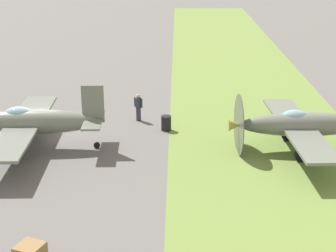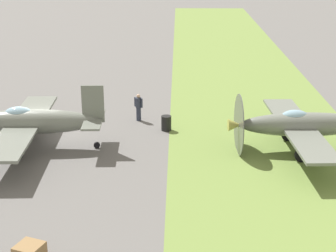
{
  "view_description": "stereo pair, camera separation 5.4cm",
  "coord_description": "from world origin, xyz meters",
  "px_view_note": "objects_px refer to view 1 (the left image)",
  "views": [
    {
      "loc": [
        -28.37,
        -7.68,
        10.98
      ],
      "look_at": [
        -1.24,
        -7.21,
        1.37
      ],
      "focal_mm": 57.32,
      "sensor_mm": 36.0,
      "label": 1
    },
    {
      "loc": [
        -28.37,
        -7.73,
        10.98
      ],
      "look_at": [
        -1.24,
        -7.21,
        1.37
      ],
      "focal_mm": 57.32,
      "sensor_mm": 36.0,
      "label": 2
    }
  ],
  "objects_px": {
    "fuel_drum": "(166,123)",
    "airplane_lead": "(28,122)",
    "ground_crew_chief": "(138,107)",
    "airplane_wingman": "(303,124)"
  },
  "relations": [
    {
      "from": "ground_crew_chief",
      "to": "fuel_drum",
      "type": "xyz_separation_m",
      "value": [
        -1.78,
        -1.78,
        -0.46
      ]
    },
    {
      "from": "airplane_lead",
      "to": "fuel_drum",
      "type": "distance_m",
      "value": 8.08
    },
    {
      "from": "airplane_lead",
      "to": "ground_crew_chief",
      "type": "height_order",
      "value": "airplane_lead"
    },
    {
      "from": "airplane_lead",
      "to": "ground_crew_chief",
      "type": "bearing_deg",
      "value": -51.3
    },
    {
      "from": "ground_crew_chief",
      "to": "fuel_drum",
      "type": "distance_m",
      "value": 2.56
    },
    {
      "from": "airplane_lead",
      "to": "ground_crew_chief",
      "type": "relative_size",
      "value": 6.03
    },
    {
      "from": "fuel_drum",
      "to": "airplane_wingman",
      "type": "bearing_deg",
      "value": -112.9
    },
    {
      "from": "airplane_wingman",
      "to": "fuel_drum",
      "type": "distance_m",
      "value": 8.06
    },
    {
      "from": "ground_crew_chief",
      "to": "airplane_wingman",
      "type": "bearing_deg",
      "value": 4.76
    },
    {
      "from": "fuel_drum",
      "to": "airplane_lead",
      "type": "bearing_deg",
      "value": 112.89
    }
  ]
}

